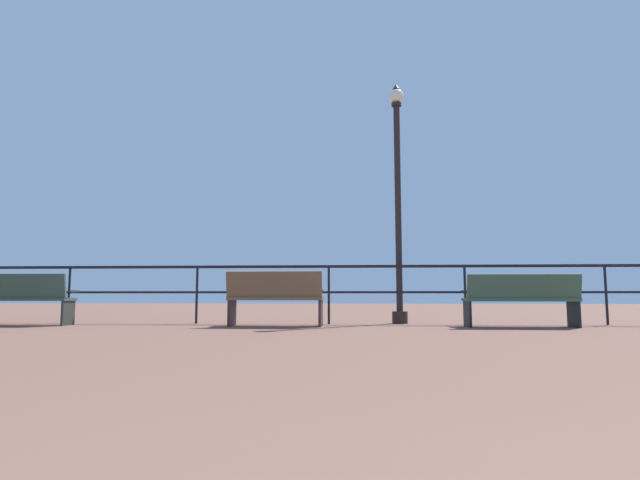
{
  "coord_description": "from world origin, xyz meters",
  "views": [
    {
      "loc": [
        -0.81,
        0.34,
        0.53
      ],
      "look_at": [
        -1.35,
        9.06,
        1.47
      ],
      "focal_mm": 28.48,
      "sensor_mm": 36.0,
      "label": 1
    }
  ],
  "objects_px": {
    "bench_far_left": "(18,296)",
    "lamppost_center": "(398,196)",
    "bench_near_left": "(275,296)",
    "bench_near_right": "(521,297)"
  },
  "relations": [
    {
      "from": "bench_far_left",
      "to": "lamppost_center",
      "type": "relative_size",
      "value": 0.39
    },
    {
      "from": "bench_near_left",
      "to": "lamppost_center",
      "type": "xyz_separation_m",
      "value": [
        2.16,
        1.0,
        1.86
      ]
    },
    {
      "from": "bench_near_left",
      "to": "bench_near_right",
      "type": "relative_size",
      "value": 0.9
    },
    {
      "from": "bench_near_right",
      "to": "lamppost_center",
      "type": "distance_m",
      "value": 2.84
    },
    {
      "from": "lamppost_center",
      "to": "bench_far_left",
      "type": "bearing_deg",
      "value": -171.47
    },
    {
      "from": "bench_far_left",
      "to": "bench_near_left",
      "type": "bearing_deg",
      "value": -0.08
    },
    {
      "from": "bench_far_left",
      "to": "bench_near_right",
      "type": "relative_size",
      "value": 1.0
    },
    {
      "from": "bench_far_left",
      "to": "lamppost_center",
      "type": "distance_m",
      "value": 6.96
    },
    {
      "from": "bench_far_left",
      "to": "bench_near_left",
      "type": "relative_size",
      "value": 1.12
    },
    {
      "from": "lamppost_center",
      "to": "bench_near_right",
      "type": "bearing_deg",
      "value": -28.09
    }
  ]
}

